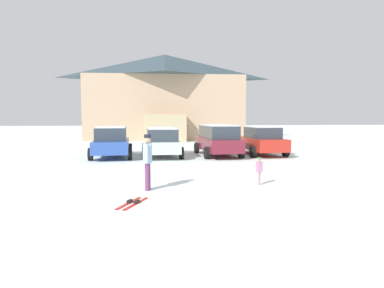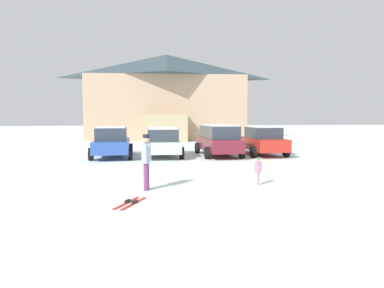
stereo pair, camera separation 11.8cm
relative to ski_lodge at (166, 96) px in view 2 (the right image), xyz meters
name	(u,v)px [view 2 (the right image)]	position (x,y,z in m)	size (l,w,h in m)	color
ground	(207,227)	(-0.35, -28.30, -4.26)	(160.00, 160.00, 0.00)	white
ski_lodge	(166,96)	(0.00, 0.00, 0.00)	(15.67, 10.52, 8.42)	tan
parked_blue_hatchback	(112,142)	(-3.59, -16.10, -3.42)	(2.33, 4.30, 1.67)	#2D4EA5
parked_silver_wagon	(162,141)	(-0.91, -16.01, -3.39)	(2.20, 4.47, 1.60)	silver
parked_maroon_van	(218,139)	(2.25, -16.03, -3.32)	(2.27, 4.64, 1.75)	maroon
parked_red_sedan	(262,140)	(4.83, -15.88, -3.43)	(2.20, 4.32, 1.65)	red
skier_adult_in_blue_parka	(146,159)	(-1.61, -24.69, -3.32)	(0.27, 0.62, 1.67)	#6E3465
skier_child_in_pink_snowsuit	(258,170)	(1.93, -24.38, -3.76)	(0.30, 0.22, 0.89)	beige
pair_of_skis	(131,203)	(-1.98, -26.27, -4.24)	(0.79, 1.31, 0.08)	red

